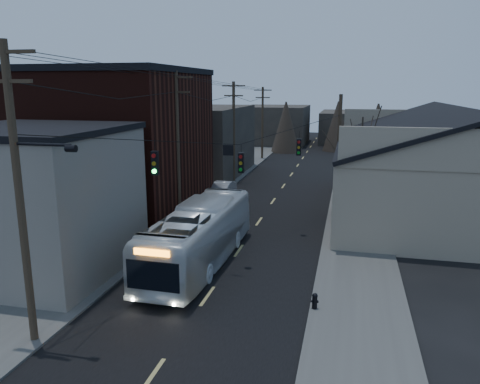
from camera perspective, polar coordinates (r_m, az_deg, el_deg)
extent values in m
cube|color=black|center=(41.64, 4.94, 0.17)|extent=(9.00, 110.00, 0.02)
cube|color=#474744|center=(43.01, -3.66, 0.67)|extent=(4.00, 110.00, 0.12)
cube|color=#474744|center=(41.23, 13.91, -0.21)|extent=(4.00, 110.00, 0.12)
cube|color=slate|center=(24.87, -23.65, -1.21)|extent=(8.00, 8.00, 7.00)
cube|color=black|center=(34.33, -14.29, 5.60)|extent=(10.00, 12.00, 10.00)
cube|color=#2E2825|center=(49.00, -5.06, 6.20)|extent=(9.00, 14.00, 7.00)
cube|color=gray|center=(36.56, 24.40, 1.30)|extent=(16.00, 20.00, 5.00)
cube|color=black|center=(35.49, 18.57, 7.67)|extent=(8.16, 20.60, 2.86)
cube|color=#2E2825|center=(76.39, 4.35, 8.17)|extent=(10.00, 12.00, 6.00)
cube|color=#2E2825|center=(80.51, 14.17, 7.70)|extent=(12.00, 14.00, 5.00)
cone|color=black|center=(30.73, 14.38, 2.15)|extent=(0.40, 0.40, 7.20)
cylinder|color=#382B1E|center=(17.47, -25.24, -1.01)|extent=(0.28, 0.28, 10.50)
cube|color=#382B1E|center=(17.09, -26.82, 15.00)|extent=(2.20, 0.12, 0.12)
cylinder|color=#382B1E|center=(30.48, -7.62, 5.02)|extent=(0.28, 0.28, 10.00)
cube|color=#382B1E|center=(30.22, -7.88, 13.70)|extent=(2.20, 0.12, 0.12)
cylinder|color=#382B1E|center=(44.76, -0.78, 7.24)|extent=(0.28, 0.28, 9.50)
cube|color=#382B1E|center=(44.55, -0.79, 12.82)|extent=(2.20, 0.12, 0.12)
cylinder|color=#382B1E|center=(59.39, 2.75, 8.34)|extent=(0.28, 0.28, 9.00)
cube|color=#382B1E|center=(59.22, 2.80, 12.30)|extent=(2.20, 0.12, 0.12)
cylinder|color=#382B1E|center=(35.57, 11.90, 4.73)|extent=(0.28, 0.28, 8.50)
cube|color=black|center=(19.60, -10.31, 3.48)|extent=(0.28, 0.20, 1.00)
cube|color=black|center=(23.12, 0.14, 3.57)|extent=(0.28, 0.20, 1.00)
cube|color=black|center=(28.62, 7.20, 5.44)|extent=(0.28, 0.20, 1.00)
imported|color=silver|center=(24.17, -5.00, -5.30)|extent=(2.92, 11.33, 3.14)
imported|color=#999BA0|center=(38.60, -2.22, 0.21)|extent=(1.59, 4.12, 1.34)
cylinder|color=black|center=(19.93, 9.09, -13.14)|extent=(0.21, 0.21, 0.53)
sphere|color=black|center=(19.81, 9.12, -12.38)|extent=(0.23, 0.23, 0.23)
cylinder|color=black|center=(19.91, 9.10, -13.03)|extent=(0.32, 0.12, 0.11)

